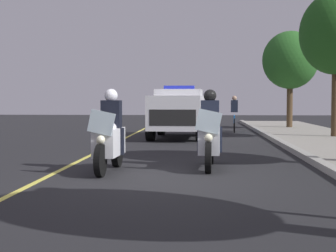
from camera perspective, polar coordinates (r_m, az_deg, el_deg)
name	(u,v)px	position (r m, az deg, el deg)	size (l,w,h in m)	color
ground_plane	(162,178)	(9.62, -0.72, -5.90)	(80.00, 80.00, 0.00)	black
lane_stripe_center	(48,176)	(10.05, -13.51, -5.58)	(48.00, 0.12, 0.01)	#E0D14C
police_motorcycle_lead_left	(109,138)	(10.42, -6.70, -1.37)	(2.14, 0.59, 1.72)	black
police_motorcycle_lead_right	(210,136)	(10.89, 4.76, -1.17)	(2.14, 0.59, 1.72)	black
police_suv	(179,111)	(19.62, 1.27, 1.75)	(4.99, 2.26, 2.05)	silver
cyclist_background	(234,114)	(23.38, 7.56, 1.38)	(1.76, 0.33, 1.69)	black
tree_far_back	(336,34)	(20.32, 18.58, 9.94)	(2.74, 2.74, 5.49)	#42301E
tree_behind_suv	(290,60)	(26.46, 13.76, 7.28)	(2.82, 2.82, 4.90)	#4C3823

